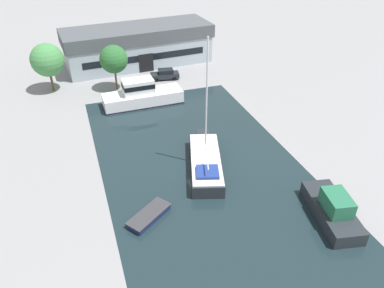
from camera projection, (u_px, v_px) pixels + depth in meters
name	position (u px, v px, depth m)	size (l,w,h in m)	color
ground_plane	(201.00, 166.00, 38.95)	(440.00, 440.00, 0.00)	gray
water_canal	(201.00, 166.00, 38.95)	(20.03, 36.79, 0.01)	#19282D
warehouse_building	(138.00, 45.00, 62.24)	(24.80, 10.07, 6.26)	#99A8B2
quay_tree_near_building	(114.00, 59.00, 52.60)	(3.97, 3.97, 6.56)	brown
quay_tree_by_water	(47.00, 60.00, 52.20)	(4.64, 4.64, 6.94)	brown
parked_car	(165.00, 74.00, 57.79)	(4.56, 2.37, 1.59)	#1E2328
sailboat_moored	(206.00, 162.00, 38.24)	(5.72, 10.86, 13.47)	#23282D
motor_cruiser	(142.00, 96.00, 50.15)	(10.73, 3.51, 3.66)	white
small_dinghy	(149.00, 216.00, 32.26)	(4.40, 3.80, 0.57)	#19234C
cabin_boat	(333.00, 209.00, 31.93)	(4.05, 7.50, 2.74)	#23282D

